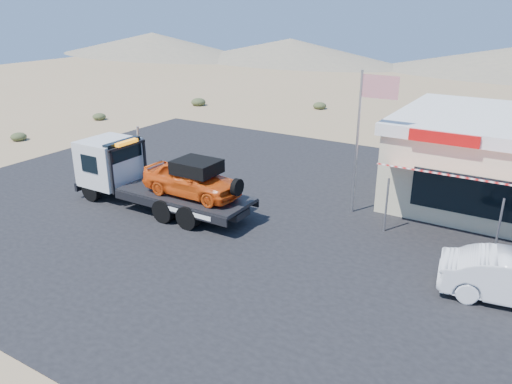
% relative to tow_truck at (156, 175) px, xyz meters
% --- Properties ---
extents(ground, '(120.00, 120.00, 0.00)m').
position_rel_tow_truck_xyz_m(ground, '(2.75, -0.49, -1.51)').
color(ground, '#967E55').
rests_on(ground, ground).
extents(asphalt_lot, '(32.00, 24.00, 0.02)m').
position_rel_tow_truck_xyz_m(asphalt_lot, '(4.75, 2.51, -1.50)').
color(asphalt_lot, black).
rests_on(asphalt_lot, ground).
extents(tow_truck, '(8.36, 2.48, 2.80)m').
position_rel_tow_truck_xyz_m(tow_truck, '(0.00, 0.00, 0.00)').
color(tow_truck, black).
rests_on(tow_truck, asphalt_lot).
extents(flagpole, '(1.55, 0.10, 6.00)m').
position_rel_tow_truck_xyz_m(flagpole, '(7.68, 4.01, 2.26)').
color(flagpole, '#99999E').
rests_on(flagpole, asphalt_lot).
extents(desert_scrub, '(27.86, 32.39, 0.69)m').
position_rel_tow_truck_xyz_m(desert_scrub, '(-10.98, 11.40, -1.22)').
color(desert_scrub, '#313D21').
rests_on(desert_scrub, ground).
extents(distant_hills, '(126.00, 48.00, 4.20)m').
position_rel_tow_truck_xyz_m(distant_hills, '(-7.02, 54.65, 0.38)').
color(distant_hills, '#726B59').
rests_on(distant_hills, ground).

